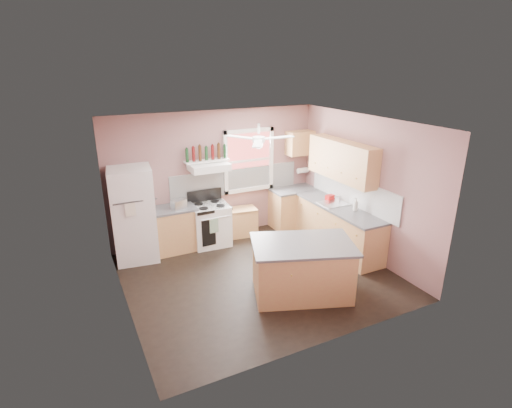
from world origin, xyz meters
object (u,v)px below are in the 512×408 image
toaster (179,204)px  stove (211,225)px  island (302,270)px  refrigerator (134,215)px  cart (242,222)px

toaster → stove: size_ratio=0.33×
stove → island: 2.52m
toaster → stove: toaster is taller
refrigerator → cart: 2.34m
island → refrigerator: bearing=152.0°
cart → island: bearing=-83.9°
stove → island: size_ratio=0.57×
stove → cart: 0.79m
toaster → stove: bearing=-17.0°
toaster → stove: 0.85m
stove → island: bearing=-70.6°
cart → refrigerator: bearing=-169.6°
refrigerator → stove: size_ratio=2.10×
toaster → refrigerator: bearing=155.4°
refrigerator → toaster: bearing=2.5°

